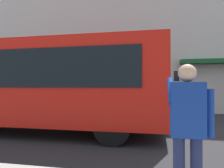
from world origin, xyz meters
The scene contains 4 objects.
ground_plane centered at (0.00, 0.00, 0.00)m, with size 60.00×60.00×0.00m, color #2B2B2D.
building_facade_far centered at (-0.02, -6.80, 5.99)m, with size 28.00×1.55×12.00m.
red_bus centered at (4.18, 0.31, 1.68)m, with size 9.05×2.54×3.08m.
pedestrian_photographer centered at (-0.38, 4.28, 1.14)m, with size 0.53×0.52×1.70m.
Camera 1 is at (-0.02, 7.04, 1.58)m, focal length 34.74 mm.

